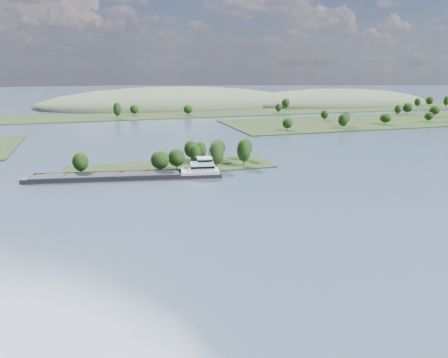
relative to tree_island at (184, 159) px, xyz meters
name	(u,v)px	position (x,y,z in m)	size (l,w,h in m)	color
ground	(200,204)	(-6.33, -58.70, -4.03)	(1800.00, 1800.00, 0.00)	#384C61
tree_island	(184,159)	(0.00, 0.00, 0.00)	(100.00, 30.21, 14.48)	#223216
right_bank	(405,119)	(225.61, 120.93, -3.10)	(320.00, 90.00, 14.67)	#223216
back_shoreline	(138,116)	(0.92, 221.01, -3.41)	(900.00, 60.00, 15.82)	#223216
hill_east	(334,103)	(253.67, 291.30, -4.03)	(260.00, 140.00, 36.00)	#4D5C3F
hill_west	(174,105)	(53.67, 321.30, -4.03)	(320.00, 160.00, 44.00)	#4D5C3F
cargo_barge	(139,175)	(-23.50, -14.54, -2.57)	(86.20, 24.19, 11.59)	black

